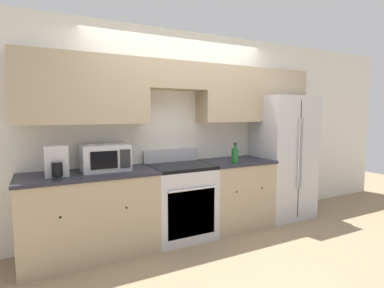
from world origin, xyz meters
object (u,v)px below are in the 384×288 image
Objects in this scene: oven_range at (181,200)px; bottle at (235,155)px; refrigerator at (280,157)px; microwave at (105,157)px.

oven_range is 4.10× the size of bottle.
refrigerator is at bearing 1.85° from oven_range.
oven_range is 0.89m from bottle.
microwave is at bearing 169.61° from bottle.
bottle is (1.55, -0.28, -0.04)m from microwave.
refrigerator is 2.57m from microwave.
microwave is 1.58m from bottle.
microwave is at bearing 175.01° from oven_range.
refrigerator reaches higher than oven_range.
oven_range is 2.12× the size of microwave.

